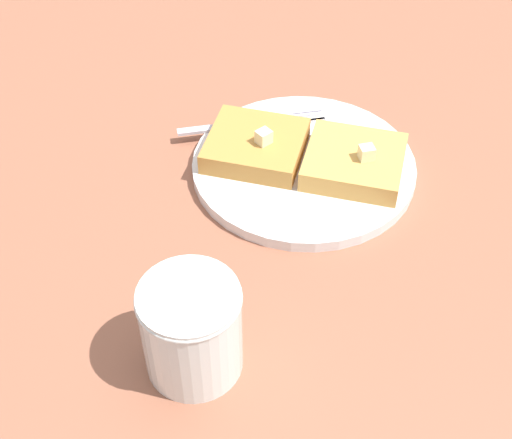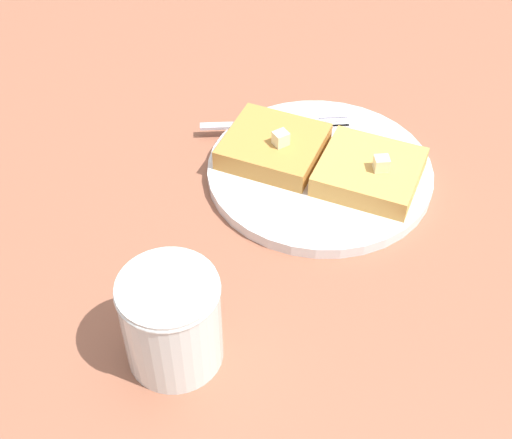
# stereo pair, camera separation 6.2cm
# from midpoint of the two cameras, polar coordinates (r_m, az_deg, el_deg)

# --- Properties ---
(table_surface) EXTENTS (1.20, 1.20, 0.03)m
(table_surface) POSITION_cam_midpoint_polar(r_m,az_deg,el_deg) (0.80, 7.45, 6.38)
(table_surface) COLOR #91563F
(table_surface) RESTS_ON ground
(plate) EXTENTS (0.23, 0.23, 0.01)m
(plate) POSITION_cam_midpoint_polar(r_m,az_deg,el_deg) (0.73, 1.41, 4.21)
(plate) COLOR silver
(plate) RESTS_ON table_surface
(toast_slice_left) EXTENTS (0.12, 0.11, 0.02)m
(toast_slice_left) POSITION_cam_midpoint_polar(r_m,az_deg,el_deg) (0.71, 5.41, 4.50)
(toast_slice_left) COLOR gold
(toast_slice_left) RESTS_ON plate
(toast_slice_middle) EXTENTS (0.12, 0.11, 0.02)m
(toast_slice_middle) POSITION_cam_midpoint_polar(r_m,az_deg,el_deg) (0.73, -2.46, 5.83)
(toast_slice_middle) COLOR #BE843B
(toast_slice_middle) RESTS_ON plate
(butter_pat_primary) EXTENTS (0.02, 0.02, 0.01)m
(butter_pat_primary) POSITION_cam_midpoint_polar(r_m,az_deg,el_deg) (0.69, 6.33, 5.22)
(butter_pat_primary) COLOR beige
(butter_pat_primary) RESTS_ON toast_slice_left
(butter_pat_secondary) EXTENTS (0.02, 0.02, 0.01)m
(butter_pat_secondary) POSITION_cam_midpoint_polar(r_m,az_deg,el_deg) (0.71, -1.88, 6.51)
(butter_pat_secondary) COLOR beige
(butter_pat_secondary) RESTS_ON toast_slice_middle
(fork) EXTENTS (0.16, 0.04, 0.00)m
(fork) POSITION_cam_midpoint_polar(r_m,az_deg,el_deg) (0.77, -1.91, 7.67)
(fork) COLOR silver
(fork) RESTS_ON plate
(syrup_jar) EXTENTS (0.08, 0.08, 0.09)m
(syrup_jar) POSITION_cam_midpoint_polar(r_m,az_deg,el_deg) (0.55, -8.38, -9.12)
(syrup_jar) COLOR #552C0F
(syrup_jar) RESTS_ON table_surface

